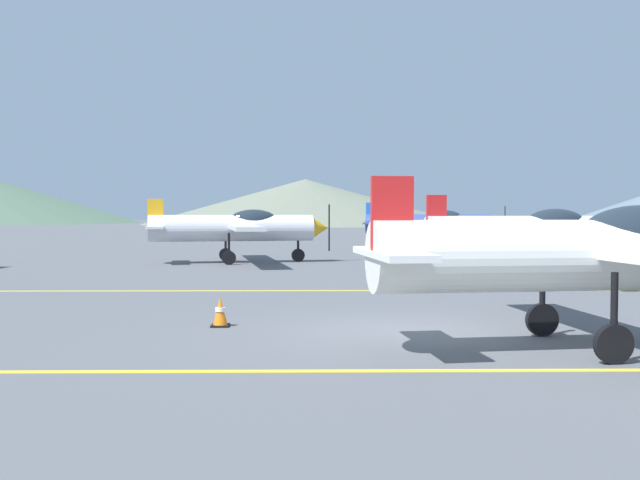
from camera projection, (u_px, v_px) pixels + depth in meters
name	position (u px, v px, depth m)	size (l,w,h in m)	color
ground_plane	(397.00, 333.00, 13.07)	(400.00, 400.00, 0.00)	#54565B
apron_line_near	(424.00, 371.00, 9.95)	(80.00, 0.16, 0.01)	yellow
apron_line_far	(367.00, 291.00, 20.11)	(80.00, 0.16, 0.01)	yellow
airplane_near	(605.00, 252.00, 11.61)	(8.35, 9.59, 2.86)	white
airplane_mid	(538.00, 232.00, 23.87)	(8.37, 9.58, 2.86)	silver
airplane_far	(239.00, 227.00, 31.24)	(8.37, 9.57, 2.86)	silver
airplane_back	(433.00, 223.00, 41.24)	(8.38, 9.56, 2.86)	#33478C
traffic_cone_front	(220.00, 312.00, 13.82)	(0.36, 0.36, 0.59)	black
hill_centerleft	(305.00, 202.00, 131.91)	(61.41, 61.41, 8.57)	slate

